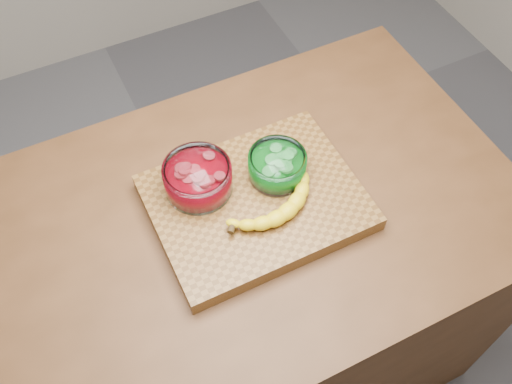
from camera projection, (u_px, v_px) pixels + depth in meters
name	position (u px, v px, depth m)	size (l,w,h in m)	color
ground	(256.00, 347.00, 2.01)	(3.50, 3.50, 0.00)	#5A5A5E
counter	(256.00, 293.00, 1.64)	(1.20, 0.80, 0.90)	#513018
cutting_board	(256.00, 202.00, 1.26)	(0.45, 0.35, 0.04)	brown
bowl_red	(198.00, 178.00, 1.23)	(0.15, 0.15, 0.07)	white
bowl_green	(277.00, 166.00, 1.25)	(0.13, 0.13, 0.06)	white
banana	(272.00, 200.00, 1.22)	(0.26, 0.15, 0.04)	yellow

